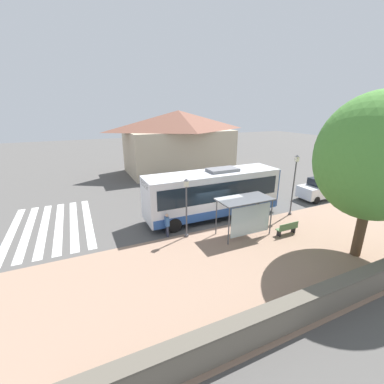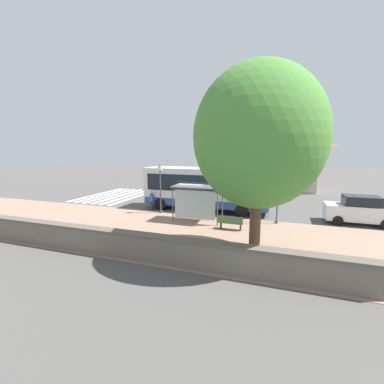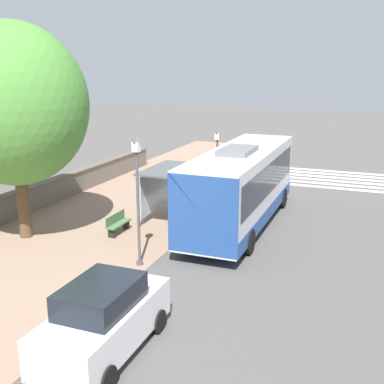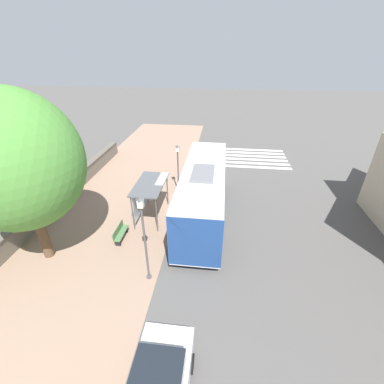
{
  "view_description": "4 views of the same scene",
  "coord_description": "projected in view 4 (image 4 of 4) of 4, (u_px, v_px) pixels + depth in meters",
  "views": [
    {
      "loc": [
        -13.94,
        8.21,
        7.86
      ],
      "look_at": [
        0.87,
        1.42,
        2.53
      ],
      "focal_mm": 24.0,
      "sensor_mm": 36.0,
      "label": 1
    },
    {
      "loc": [
        -18.25,
        -6.45,
        5.01
      ],
      "look_at": [
        1.83,
        0.52,
        1.44
      ],
      "focal_mm": 24.0,
      "sensor_mm": 36.0,
      "label": 2
    },
    {
      "loc": [
        7.26,
        -20.8,
        7.05
      ],
      "look_at": [
        -0.84,
        0.01,
        1.15
      ],
      "focal_mm": 45.0,
      "sensor_mm": 36.0,
      "label": 3
    },
    {
      "loc": [
        2.77,
        -15.0,
        10.01
      ],
      "look_at": [
        0.97,
        0.04,
        1.4
      ],
      "focal_mm": 24.0,
      "sensor_mm": 36.0,
      "label": 4
    }
  ],
  "objects": [
    {
      "name": "pedestrian",
      "position": [
        187.0,
        176.0,
        20.71
      ],
      "size": [
        0.34,
        0.22,
        1.58
      ],
      "color": "#2D3347",
      "rests_on": "ground"
    },
    {
      "name": "bus_shelter",
      "position": [
        148.0,
        189.0,
        16.39
      ],
      "size": [
        1.79,
        3.46,
        2.48
      ],
      "color": "#515459",
      "rests_on": "ground"
    },
    {
      "name": "ground_plane",
      "position": [
        178.0,
        209.0,
        18.18
      ],
      "size": [
        120.0,
        120.0,
        0.0
      ],
      "primitive_type": "plane",
      "color": "#514F4C",
      "rests_on": "ground"
    },
    {
      "name": "stone_wall",
      "position": [
        63.0,
        194.0,
        18.75
      ],
      "size": [
        0.6,
        20.0,
        1.25
      ],
      "color": "#6B6356",
      "rests_on": "ground"
    },
    {
      "name": "bus",
      "position": [
        203.0,
        192.0,
        16.43
      ],
      "size": [
        2.71,
        10.18,
        3.68
      ],
      "color": "silver",
      "rests_on": "ground"
    },
    {
      "name": "street_lamp_near",
      "position": [
        178.0,
        165.0,
        19.13
      ],
      "size": [
        0.28,
        0.28,
        3.87
      ],
      "color": "#4C4C51",
      "rests_on": "ground"
    },
    {
      "name": "sidewalk_plaza",
      "position": [
        117.0,
        204.0,
        18.64
      ],
      "size": [
        9.0,
        44.0,
        0.02
      ],
      "color": "#937560",
      "rests_on": "ground"
    },
    {
      "name": "bench",
      "position": [
        120.0,
        233.0,
        15.09
      ],
      "size": [
        0.4,
        1.55,
        0.88
      ],
      "color": "#4C7247",
      "rests_on": "ground"
    },
    {
      "name": "crosswalk_stripes",
      "position": [
        242.0,
        157.0,
        26.61
      ],
      "size": [
        9.0,
        5.25,
        0.01
      ],
      "color": "silver",
      "rests_on": "ground"
    },
    {
      "name": "street_lamp_far",
      "position": [
        144.0,
        234.0,
        11.38
      ],
      "size": [
        0.28,
        0.28,
        4.68
      ],
      "color": "#4C4C51",
      "rests_on": "ground"
    },
    {
      "name": "shade_tree",
      "position": [
        16.0,
        162.0,
        11.41
      ],
      "size": [
        5.85,
        5.85,
        8.76
      ],
      "color": "brown",
      "rests_on": "ground"
    }
  ]
}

